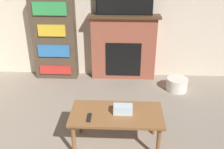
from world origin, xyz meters
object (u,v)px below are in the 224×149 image
at_px(fireplace, 124,47).
at_px(storage_basket, 177,84).
at_px(bookshelf, 55,38).
at_px(coffee_table, 117,117).

height_order(fireplace, storage_basket, fireplace).
distance_m(fireplace, bookshelf, 1.24).
height_order(bookshelf, storage_basket, bookshelf).
relative_size(fireplace, bookshelf, 0.84).
distance_m(fireplace, coffee_table, 1.90).
bearing_deg(bookshelf, fireplace, 1.09).
bearing_deg(storage_basket, fireplace, 152.89).
distance_m(fireplace, storage_basket, 1.14).
bearing_deg(coffee_table, storage_basket, 55.39).
relative_size(coffee_table, storage_basket, 3.06).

